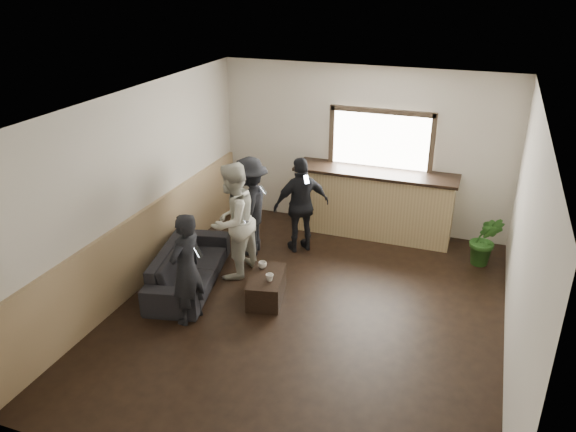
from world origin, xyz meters
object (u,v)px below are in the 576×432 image
at_px(sofa, 189,266).
at_px(person_c, 250,207).
at_px(coffee_table, 266,287).
at_px(person_b, 233,221).
at_px(bar_counter, 374,199).
at_px(cup_a, 262,265).
at_px(cup_b, 270,277).
at_px(potted_plant, 486,240).
at_px(person_a, 186,269).
at_px(person_d, 301,205).

distance_m(sofa, person_c, 1.39).
relative_size(coffee_table, person_b, 0.46).
bearing_deg(bar_counter, cup_a, -114.16).
xyz_separation_m(coffee_table, cup_b, (0.09, -0.11, 0.23)).
bearing_deg(bar_counter, potted_plant, -15.90).
height_order(cup_a, person_c, person_c).
height_order(potted_plant, person_a, person_a).
height_order(cup_a, cup_b, cup_b).
xyz_separation_m(person_a, person_d, (0.72, 2.40, 0.03)).
relative_size(sofa, cup_a, 16.32).
relative_size(sofa, potted_plant, 2.32).
bearing_deg(coffee_table, potted_plant, 36.25).
relative_size(coffee_table, person_d, 0.51).
distance_m(cup_a, person_d, 1.44).
distance_m(coffee_table, potted_plant, 3.46).
relative_size(person_c, person_d, 1.02).
bearing_deg(potted_plant, person_d, -170.65).
height_order(coffee_table, person_c, person_c).
xyz_separation_m(coffee_table, cup_a, (-0.13, 0.19, 0.23)).
height_order(bar_counter, person_b, bar_counter).
distance_m(cup_b, person_b, 1.09).
bearing_deg(sofa, cup_a, -92.46).
relative_size(bar_counter, person_d, 1.72).
bearing_deg(person_c, person_d, 108.53).
xyz_separation_m(cup_b, person_c, (-0.85, 1.32, 0.39)).
distance_m(person_b, person_d, 1.30).
bearing_deg(sofa, bar_counter, -52.26).
bearing_deg(person_b, coffee_table, 68.28).
height_order(cup_b, person_a, person_a).
height_order(bar_counter, person_c, bar_counter).
relative_size(bar_counter, person_a, 1.79).
xyz_separation_m(coffee_table, potted_plant, (2.78, 2.04, 0.24)).
bearing_deg(person_a, cup_a, 159.77).
height_order(potted_plant, person_c, person_c).
xyz_separation_m(cup_a, cup_b, (0.23, -0.29, 0.00)).
bearing_deg(coffee_table, cup_b, -49.08).
relative_size(cup_a, person_a, 0.08).
distance_m(potted_plant, person_b, 3.85).
xyz_separation_m(cup_b, potted_plant, (2.69, 2.15, 0.02)).
height_order(bar_counter, cup_a, bar_counter).
relative_size(sofa, coffee_table, 2.44).
bearing_deg(person_a, potted_plant, 140.06).
relative_size(coffee_table, cup_b, 7.48).
xyz_separation_m(coffee_table, person_b, (-0.71, 0.47, 0.69)).
height_order(coffee_table, cup_b, cup_b).
bearing_deg(person_c, coffee_table, 23.75).
xyz_separation_m(person_a, person_b, (0.04, 1.29, 0.12)).
distance_m(cup_b, person_c, 1.61).
height_order(coffee_table, person_d, person_d).
xyz_separation_m(sofa, person_d, (1.18, 1.58, 0.50)).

